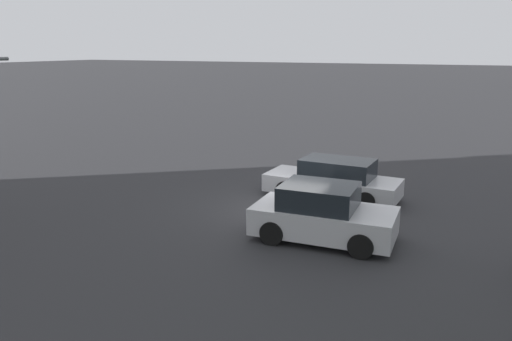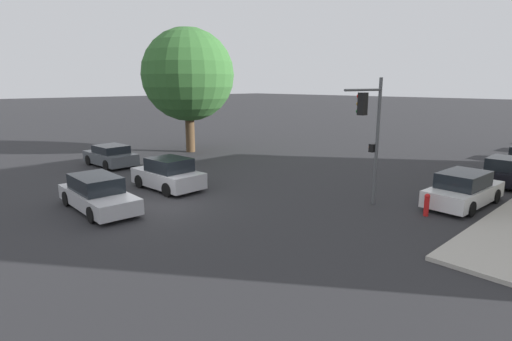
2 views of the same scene
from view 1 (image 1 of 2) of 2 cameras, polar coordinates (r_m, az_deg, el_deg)
The scene contains 3 objects.
ground_plane at distance 16.64m, azimuth 3.13°, elevation -4.48°, with size 300.00×300.00×0.00m, color #28282B.
crossing_car_1 at distance 17.87m, azimuth 8.86°, elevation -1.08°, with size 4.76×1.96×1.44m.
crossing_car_2 at distance 13.99m, azimuth 7.61°, elevation -5.01°, with size 3.99×2.15×1.59m.
Camera 1 is at (-5.99, 14.61, 5.25)m, focal length 35.00 mm.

